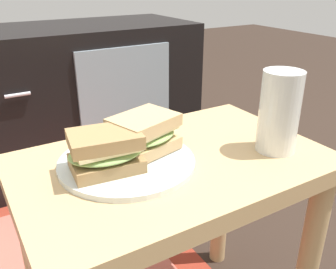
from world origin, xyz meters
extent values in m
cube|color=tan|center=(0.00, 0.00, 0.44)|extent=(0.56, 0.36, 0.04)
cylinder|color=tan|center=(0.25, -0.14, 0.21)|extent=(0.04, 0.04, 0.43)
cylinder|color=tan|center=(-0.25, 0.14, 0.21)|extent=(0.04, 0.04, 0.43)
cylinder|color=tan|center=(0.25, 0.14, 0.21)|extent=(0.04, 0.04, 0.43)
cube|color=black|center=(0.12, 0.95, 0.29)|extent=(0.96, 0.44, 0.58)
cube|color=#8C9EA8|center=(0.24, 0.72, 0.30)|extent=(0.37, 0.01, 0.44)
cylinder|color=silver|center=(-0.14, 0.72, 0.41)|extent=(0.08, 0.01, 0.01)
cylinder|color=silver|center=(-0.14, 0.72, 0.19)|extent=(0.08, 0.01, 0.01)
cylinder|color=silver|center=(-0.08, 0.02, 0.47)|extent=(0.24, 0.24, 0.01)
cube|color=#9E7A4C|center=(-0.12, 0.01, 0.48)|extent=(0.12, 0.09, 0.02)
ellipsoid|color=#8CB260|center=(-0.12, 0.01, 0.50)|extent=(0.13, 0.10, 0.02)
cube|color=beige|center=(-0.12, 0.01, 0.51)|extent=(0.11, 0.08, 0.01)
cube|color=#9E7A4C|center=(-0.12, 0.01, 0.53)|extent=(0.12, 0.10, 0.02)
cube|color=tan|center=(-0.04, 0.04, 0.48)|extent=(0.13, 0.11, 0.02)
ellipsoid|color=#8CB260|center=(-0.04, 0.04, 0.50)|extent=(0.14, 0.12, 0.02)
cube|color=beige|center=(-0.04, 0.04, 0.51)|extent=(0.12, 0.11, 0.01)
cube|color=tan|center=(-0.04, 0.04, 0.53)|extent=(0.13, 0.11, 0.02)
cylinder|color=silver|center=(0.18, -0.07, 0.54)|extent=(0.07, 0.07, 0.15)
cylinder|color=orange|center=(0.18, -0.07, 0.52)|extent=(0.07, 0.07, 0.12)
cylinder|color=white|center=(0.18, -0.07, 0.59)|extent=(0.07, 0.07, 0.01)
camera|label=1|loc=(-0.31, -0.50, 0.77)|focal=39.15mm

